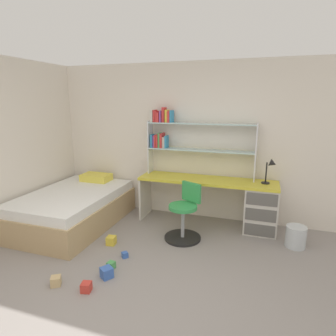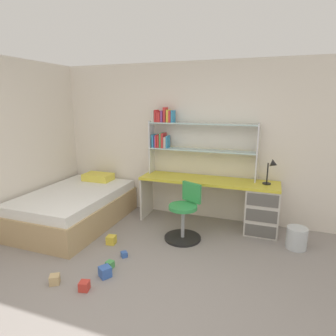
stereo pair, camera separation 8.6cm
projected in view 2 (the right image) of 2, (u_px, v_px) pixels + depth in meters
name	position (u px, v px, depth m)	size (l,w,h in m)	color
ground_plane	(124.00, 320.00, 2.59)	(5.78, 6.15, 0.02)	gray
room_shell	(83.00, 151.00, 3.87)	(5.78, 6.15, 2.53)	silver
desk	(245.00, 203.00, 4.32)	(2.12, 0.53, 0.74)	gold
bookshelf_hutch	(184.00, 135.00, 4.56)	(1.72, 0.22, 1.08)	silver
desk_lamp	(272.00, 168.00, 4.08)	(0.20, 0.17, 0.38)	black
swivel_chair	(184.00, 218.00, 4.05)	(0.52, 0.52, 0.79)	black
bed_platform	(75.00, 207.00, 4.58)	(1.26, 1.90, 0.65)	tan
waste_bin	(297.00, 238.00, 3.81)	(0.27, 0.27, 0.29)	silver
toy_block_green_0	(110.00, 264.00, 3.38)	(0.08, 0.08, 0.08)	#479E51
toy_block_yellow_1	(111.00, 240.00, 3.94)	(0.12, 0.12, 0.12)	gold
toy_block_red_2	(84.00, 286.00, 2.97)	(0.10, 0.10, 0.10)	red
toy_block_blue_3	(124.00, 254.00, 3.61)	(0.07, 0.07, 0.07)	#3860B7
toy_block_natural_4	(55.00, 279.00, 3.08)	(0.10, 0.10, 0.10)	tan
toy_block_blue_5	(105.00, 272.00, 3.20)	(0.12, 0.12, 0.12)	#3860B7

